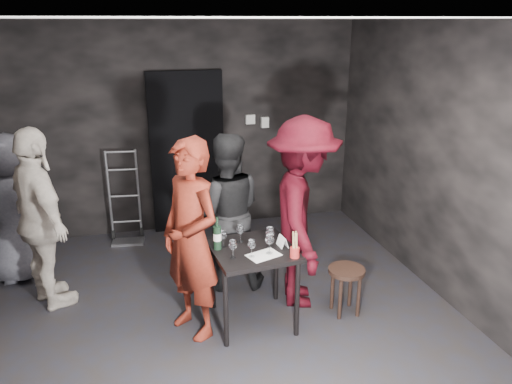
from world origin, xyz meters
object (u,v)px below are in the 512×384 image
object	(u,v)px
server_red	(190,221)
bystander_cream	(38,203)
tasting_table	(253,258)
man_maroon	(303,191)
woman_black	(226,205)
bystander_grey	(14,203)
wine_bottle	(217,237)
hand_truck	(127,225)
breadstick_cup	(295,245)
stool	(346,278)

from	to	relation	value
server_red	bystander_cream	world-z (taller)	server_red
tasting_table	bystander_cream	bearing A→B (deg)	156.67
tasting_table	bystander_cream	xyz separation A→B (m)	(-1.87, 0.81, 0.42)
tasting_table	man_maroon	bearing A→B (deg)	24.29
woman_black	bystander_grey	size ratio (longest dim) A/B	1.04
wine_bottle	tasting_table	bearing A→B (deg)	-12.91
tasting_table	woman_black	distance (m)	0.80
hand_truck	man_maroon	size ratio (longest dim) A/B	0.51
bystander_cream	hand_truck	bearing A→B (deg)	-57.31
bystander_grey	breadstick_cup	distance (m)	3.04
man_maroon	breadstick_cup	size ratio (longest dim) A/B	9.22
tasting_table	bystander_grey	distance (m)	2.65
tasting_table	bystander_grey	world-z (taller)	bystander_grey
woman_black	stool	bearing A→B (deg)	148.34
man_maroon	bystander_grey	world-z (taller)	man_maroon
hand_truck	wine_bottle	distance (m)	2.33
bystander_grey	stool	bearing A→B (deg)	145.58
server_red	wine_bottle	size ratio (longest dim) A/B	7.08
breadstick_cup	hand_truck	bearing A→B (deg)	120.38
server_red	bystander_grey	size ratio (longest dim) A/B	1.23
hand_truck	server_red	distance (m)	2.40
tasting_table	wine_bottle	size ratio (longest dim) A/B	2.47
server_red	bystander_grey	bearing A→B (deg)	-161.05
hand_truck	bystander_grey	size ratio (longest dim) A/B	0.68
bystander_grey	breadstick_cup	size ratio (longest dim) A/B	6.90
hand_truck	stool	size ratio (longest dim) A/B	2.52
hand_truck	bystander_grey	bearing A→B (deg)	-139.81
bystander_cream	wine_bottle	xyz separation A→B (m)	(1.56, -0.73, -0.20)
woman_black	hand_truck	bearing A→B (deg)	-45.74
wine_bottle	breadstick_cup	xyz separation A→B (m)	(0.62, -0.33, -0.00)
bystander_cream	breadstick_cup	distance (m)	2.43
woman_black	bystander_grey	world-z (taller)	woman_black
tasting_table	woman_black	bearing A→B (deg)	97.36
hand_truck	man_maroon	world-z (taller)	man_maroon
stool	server_red	size ratio (longest dim) A/B	0.22
server_red	woman_black	world-z (taller)	server_red
bystander_grey	wine_bottle	distance (m)	2.35
bystander_grey	wine_bottle	bearing A→B (deg)	136.11
server_red	breadstick_cup	world-z (taller)	server_red
server_red	tasting_table	bearing A→B (deg)	60.21
stool	hand_truck	bearing A→B (deg)	131.76
tasting_table	bystander_cream	world-z (taller)	bystander_cream
stool	bystander_cream	distance (m)	2.98
stool	wine_bottle	distance (m)	1.31
woman_black	man_maroon	bearing A→B (deg)	151.15
hand_truck	tasting_table	world-z (taller)	hand_truck
hand_truck	breadstick_cup	xyz separation A→B (m)	(1.42, -2.42, 0.65)
bystander_grey	wine_bottle	size ratio (longest dim) A/B	5.74
wine_bottle	breadstick_cup	bearing A→B (deg)	-28.33
stool	bystander_grey	bearing A→B (deg)	153.95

